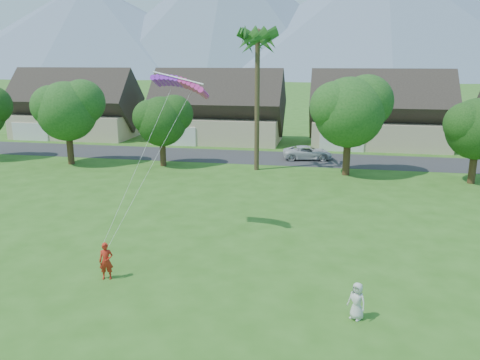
% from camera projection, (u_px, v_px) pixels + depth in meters
% --- Properties ---
extents(street, '(90.00, 7.00, 0.01)m').
position_uv_depth(street, '(284.00, 158.00, 47.84)').
color(street, '#2D2D30').
rests_on(street, ground).
extents(kite_flyer, '(0.73, 0.58, 1.75)m').
position_uv_depth(kite_flyer, '(106.00, 261.00, 21.38)').
color(kite_flyer, red).
rests_on(kite_flyer, ground).
extents(watcher, '(0.88, 0.81, 1.51)m').
position_uv_depth(watcher, '(357.00, 301.00, 18.08)').
color(watcher, silver).
rests_on(watcher, ground).
extents(parked_car, '(5.28, 3.13, 1.38)m').
position_uv_depth(parked_car, '(308.00, 153.00, 47.24)').
color(parked_car, silver).
rests_on(parked_car, ground).
extents(mountain_ridge, '(540.00, 240.00, 70.00)m').
position_uv_depth(mountain_ridge, '(345.00, 23.00, 253.59)').
color(mountain_ridge, slate).
rests_on(mountain_ridge, ground).
extents(houses_row, '(72.75, 8.19, 8.86)m').
position_uv_depth(houses_row, '(296.00, 115.00, 55.44)').
color(houses_row, beige).
rests_on(houses_row, ground).
extents(tree_row, '(62.27, 6.67, 8.45)m').
position_uv_depth(tree_row, '(266.00, 117.00, 41.04)').
color(tree_row, '#47301C').
rests_on(tree_row, ground).
extents(fan_palm, '(3.00, 3.00, 13.80)m').
position_uv_depth(fan_palm, '(258.00, 36.00, 40.03)').
color(fan_palm, '#4C3D26').
rests_on(fan_palm, ground).
extents(parafoil_kite, '(3.28, 1.25, 0.50)m').
position_uv_depth(parafoil_kite, '(181.00, 82.00, 25.25)').
color(parafoil_kite, purple).
rests_on(parafoil_kite, ground).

